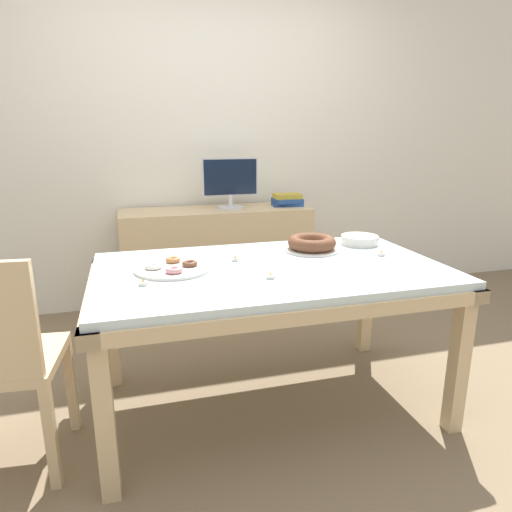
{
  "coord_description": "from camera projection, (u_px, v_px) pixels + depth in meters",
  "views": [
    {
      "loc": [
        -0.63,
        -1.99,
        1.37
      ],
      "look_at": [
        -0.08,
        -0.02,
        0.81
      ],
      "focal_mm": 32.0,
      "sensor_mm": 36.0,
      "label": 1
    }
  ],
  "objects": [
    {
      "name": "ground_plane",
      "position": [
        269.0,
        404.0,
        2.37
      ],
      "size": [
        12.0,
        12.0,
        0.0
      ],
      "primitive_type": "plane",
      "color": "#7A664C"
    },
    {
      "name": "wall_back",
      "position": [
        207.0,
        141.0,
        3.59
      ],
      "size": [
        8.0,
        0.1,
        2.6
      ],
      "primitive_type": "cube",
      "color": "silver",
      "rests_on": "ground"
    },
    {
      "name": "dining_table",
      "position": [
        270.0,
        283.0,
        2.2
      ],
      "size": [
        1.67,
        0.99,
        0.75
      ],
      "color": "silver",
      "rests_on": "ground"
    },
    {
      "name": "sideboard",
      "position": [
        217.0,
        260.0,
        3.54
      ],
      "size": [
        1.42,
        0.44,
        0.81
      ],
      "color": "#D1B284",
      "rests_on": "ground"
    },
    {
      "name": "computer_monitor",
      "position": [
        230.0,
        183.0,
        3.42
      ],
      "size": [
        0.42,
        0.2,
        0.38
      ],
      "color": "silver",
      "rests_on": "sideboard"
    },
    {
      "name": "book_stack",
      "position": [
        287.0,
        200.0,
        3.57
      ],
      "size": [
        0.25,
        0.19,
        0.1
      ],
      "color": "#23478C",
      "rests_on": "sideboard"
    },
    {
      "name": "cake_chocolate_round",
      "position": [
        312.0,
        244.0,
        2.45
      ],
      "size": [
        0.3,
        0.3,
        0.08
      ],
      "color": "silver",
      "rests_on": "dining_table"
    },
    {
      "name": "pastry_platter",
      "position": [
        173.0,
        268.0,
        2.11
      ],
      "size": [
        0.36,
        0.36,
        0.04
      ],
      "color": "silver",
      "rests_on": "dining_table"
    },
    {
      "name": "plate_stack",
      "position": [
        360.0,
        240.0,
        2.6
      ],
      "size": [
        0.21,
        0.21,
        0.05
      ],
      "color": "silver",
      "rests_on": "dining_table"
    },
    {
      "name": "tealight_near_front",
      "position": [
        271.0,
        276.0,
        1.99
      ],
      "size": [
        0.04,
        0.04,
        0.04
      ],
      "color": "silver",
      "rests_on": "dining_table"
    },
    {
      "name": "tealight_centre",
      "position": [
        143.0,
        283.0,
        1.9
      ],
      "size": [
        0.04,
        0.04,
        0.04
      ],
      "color": "silver",
      "rests_on": "dining_table"
    },
    {
      "name": "tealight_right_edge",
      "position": [
        381.0,
        254.0,
        2.35
      ],
      "size": [
        0.04,
        0.04,
        0.04
      ],
      "color": "silver",
      "rests_on": "dining_table"
    },
    {
      "name": "tealight_near_cakes",
      "position": [
        235.0,
        259.0,
        2.26
      ],
      "size": [
        0.04,
        0.04,
        0.04
      ],
      "color": "silver",
      "rests_on": "dining_table"
    }
  ]
}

